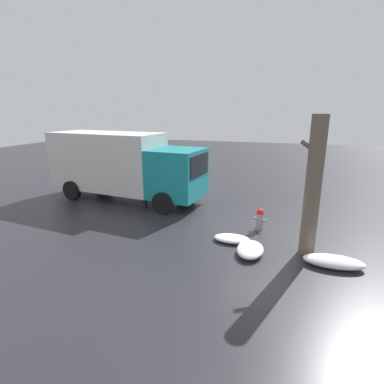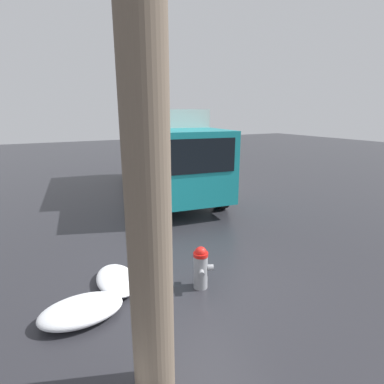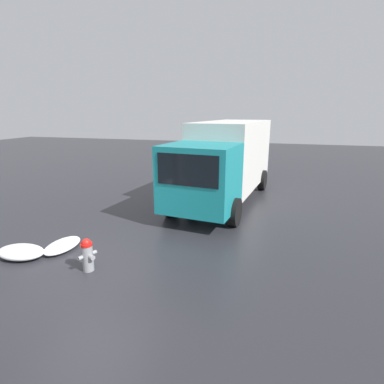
# 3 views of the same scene
# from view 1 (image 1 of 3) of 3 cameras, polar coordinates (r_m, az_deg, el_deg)

# --- Properties ---
(ground_plane) EXTENTS (60.00, 60.00, 0.00)m
(ground_plane) POSITION_cam_1_polar(r_m,az_deg,el_deg) (10.99, 12.66, -6.96)
(ground_plane) COLOR #28282D
(fire_hydrant) EXTENTS (0.45, 0.36, 0.77)m
(fire_hydrant) POSITION_cam_1_polar(r_m,az_deg,el_deg) (10.85, 12.79, -5.02)
(fire_hydrant) COLOR gray
(fire_hydrant) RESTS_ON ground_plane
(tree_trunk) EXTENTS (0.68, 0.45, 4.01)m
(tree_trunk) POSITION_cam_1_polar(r_m,az_deg,el_deg) (9.04, 22.04, 0.87)
(tree_trunk) COLOR #6B5B4C
(tree_trunk) RESTS_ON ground_plane
(delivery_truck) EXTENTS (7.57, 3.18, 3.09)m
(delivery_truck) POSITION_cam_1_polar(r_m,az_deg,el_deg) (14.31, -13.01, 5.21)
(delivery_truck) COLOR teal
(delivery_truck) RESTS_ON ground_plane
(pedestrian) EXTENTS (0.40, 0.40, 1.84)m
(pedestrian) POSITION_cam_1_polar(r_m,az_deg,el_deg) (12.89, -9.24, 1.23)
(pedestrian) COLOR #23232D
(pedestrian) RESTS_ON ground_plane
(snow_pile_by_hydrant) EXTENTS (1.58, 0.71, 0.29)m
(snow_pile_by_hydrant) POSITION_cam_1_polar(r_m,az_deg,el_deg) (9.15, 25.38, -11.89)
(snow_pile_by_hydrant) COLOR white
(snow_pile_by_hydrant) RESTS_ON ground_plane
(snow_pile_curbside) EXTENTS (1.16, 0.68, 0.20)m
(snow_pile_curbside) POSITION_cam_1_polar(r_m,az_deg,el_deg) (9.84, 7.62, -8.79)
(snow_pile_curbside) COLOR white
(snow_pile_curbside) RESTS_ON ground_plane
(snow_pile_by_tree) EXTENTS (0.77, 1.22, 0.27)m
(snow_pile_by_tree) POSITION_cam_1_polar(r_m,az_deg,el_deg) (9.13, 11.01, -10.70)
(snow_pile_by_tree) COLOR white
(snow_pile_by_tree) RESTS_ON ground_plane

